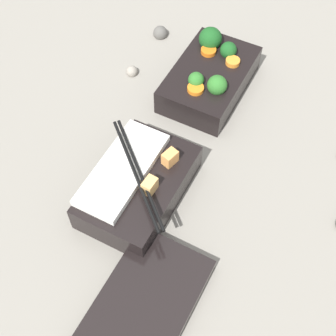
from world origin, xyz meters
name	(u,v)px	position (x,y,z in m)	size (l,w,h in m)	color
ground_plane	(173,136)	(0.00, 0.00, 0.00)	(3.00, 3.00, 0.00)	gray
bento_tray_vegetable	(210,77)	(-0.13, 0.01, 0.03)	(0.20, 0.12, 0.08)	black
bento_tray_rice	(137,185)	(0.13, 0.01, 0.03)	(0.20, 0.16, 0.07)	black
bento_lid	(146,303)	(0.28, 0.10, 0.01)	(0.19, 0.12, 0.02)	black
pebble_1	(160,33)	(-0.22, -0.14, 0.01)	(0.03, 0.03, 0.03)	#595651
pebble_3	(132,71)	(-0.10, -0.14, 0.01)	(0.02, 0.02, 0.02)	gray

